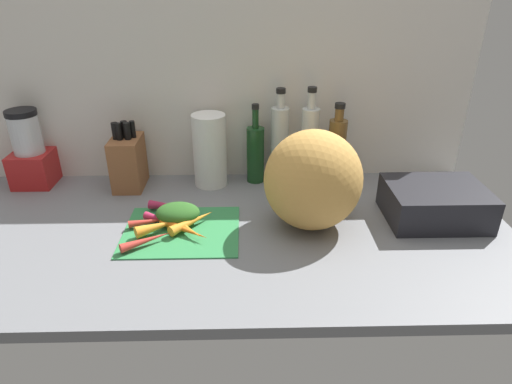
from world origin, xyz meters
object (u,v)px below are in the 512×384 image
object	(u,v)px
carrot_2	(160,219)
blender_appliance	(31,153)
carrot_5	(192,222)
knife_block	(128,161)
carrot_7	(146,240)
carrot_3	(158,226)
carrot_0	(152,221)
winter_squash	(313,180)
cutting_board	(182,230)
bottle_0	(255,153)
carrot_6	(171,206)
bottle_3	(336,151)
dish_rack	(435,203)
carrot_4	(183,226)
paper_towel_roll	(210,150)
bottle_2	(309,145)
carrot_1	(184,229)
bottle_1	(280,143)

from	to	relation	value
carrot_2	blender_appliance	world-z (taller)	blender_appliance
carrot_5	knife_block	xyz separation A→B (cm)	(-23.93, 28.58, 6.87)
carrot_7	blender_appliance	distance (cm)	61.61
carrot_3	knife_block	world-z (taller)	knife_block
carrot_0	winter_squash	xyz separation A→B (cm)	(45.62, 0.16, 12.39)
carrot_2	blender_appliance	bearing A→B (deg)	148.50
cutting_board	bottle_0	world-z (taller)	bottle_0
carrot_5	winter_squash	xyz separation A→B (cm)	(33.93, 1.54, 11.96)
blender_appliance	bottle_0	xyz separation A→B (cm)	(75.64, 0.62, -0.86)
carrot_6	blender_appliance	bearing A→B (deg)	156.15
carrot_2	bottle_3	bearing A→B (deg)	24.85
dish_rack	cutting_board	bearing A→B (deg)	-175.54
carrot_6	bottle_0	bearing A→B (deg)	40.78
knife_block	carrot_4	bearing A→B (deg)	-54.74
carrot_2	carrot_3	distance (cm)	4.78
carrot_2	paper_towel_roll	bearing A→B (deg)	65.04
bottle_2	carrot_2	bearing A→B (deg)	-149.36
carrot_1	bottle_2	world-z (taller)	bottle_2
carrot_1	bottle_3	xyz separation A→B (cm)	(47.32, 31.44, 10.28)
carrot_2	carrot_6	distance (cm)	7.48
carrot_4	blender_appliance	bearing A→B (deg)	148.66
carrot_2	carrot_6	xyz separation A→B (cm)	(2.03, 7.20, 0.18)
bottle_2	carrot_6	bearing A→B (deg)	-155.48
cutting_board	carrot_5	xyz separation A→B (cm)	(3.02, 1.43, 1.89)
carrot_6	knife_block	bearing A→B (deg)	130.84
cutting_board	carrot_3	bearing A→B (deg)	-170.32
carrot_0	carrot_7	xyz separation A→B (cm)	(0.45, -10.30, 0.18)
knife_block	bottle_2	distance (cm)	60.75
carrot_3	bottle_1	xyz separation A→B (cm)	(36.09, 34.58, 11.39)
carrot_7	bottle_1	size ratio (longest dim) A/B	0.44
winter_squash	blender_appliance	size ratio (longest dim) A/B	1.09
bottle_0	dish_rack	distance (cm)	59.20
carrot_3	blender_appliance	bearing A→B (deg)	144.66
cutting_board	paper_towel_roll	world-z (taller)	paper_towel_roll
blender_appliance	bottle_2	bearing A→B (deg)	-1.12
winter_squash	knife_block	bearing A→B (deg)	154.95
cutting_board	carrot_1	distance (cm)	3.11
carrot_0	dish_rack	xyz separation A→B (cm)	(82.47, 2.94, 3.26)
bottle_3	dish_rack	bearing A→B (deg)	-42.71
paper_towel_roll	dish_rack	world-z (taller)	paper_towel_roll
cutting_board	bottle_3	bearing A→B (deg)	30.99
cutting_board	bottle_1	size ratio (longest dim) A/B	1.00
blender_appliance	bottle_0	world-z (taller)	bottle_0
paper_towel_roll	bottle_1	size ratio (longest dim) A/B	0.76
carrot_3	bottle_2	distance (cm)	57.09
carrot_3	dish_rack	xyz separation A→B (cm)	(79.98, 6.81, 2.64)
dish_rack	winter_squash	bearing A→B (deg)	-175.68
carrot_5	bottle_2	size ratio (longest dim) A/B	0.46
carrot_4	dish_rack	bearing A→B (deg)	4.80
winter_squash	knife_block	size ratio (longest dim) A/B	1.25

